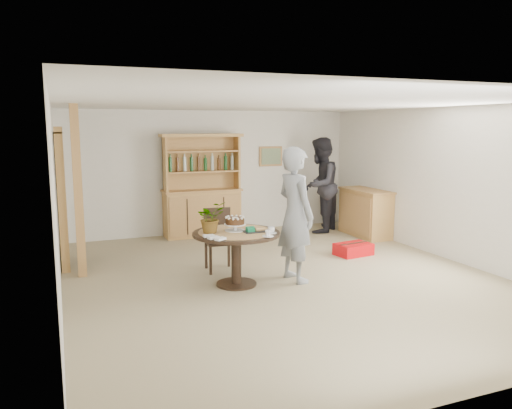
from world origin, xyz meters
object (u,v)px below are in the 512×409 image
at_px(dining_chair, 219,235).
at_px(hutch, 202,202).
at_px(teen_boy, 295,215).
at_px(red_suitcase, 353,249).
at_px(dining_table, 236,242).
at_px(adult_person, 320,185).
at_px(sideboard, 365,212).

bearing_deg(dining_chair, hutch, 85.74).
height_order(teen_boy, red_suitcase, teen_boy).
height_order(dining_table, dining_chair, dining_chair).
relative_size(dining_table, adult_person, 0.61).
height_order(hutch, sideboard, hutch).
relative_size(hutch, adult_person, 1.04).
distance_m(adult_person, red_suitcase, 2.14).
height_order(sideboard, adult_person, adult_person).
xyz_separation_m(teen_boy, red_suitcase, (1.56, 0.90, -0.85)).
xyz_separation_m(hutch, dining_chair, (-0.42, -2.44, -0.15)).
bearing_deg(adult_person, dining_table, 1.65).
height_order(dining_table, adult_person, adult_person).
relative_size(dining_table, dining_chair, 1.27).
bearing_deg(dining_table, sideboard, 30.31).
bearing_deg(dining_chair, dining_table, -84.95).
bearing_deg(dining_table, adult_person, 43.98).
xyz_separation_m(dining_table, red_suitcase, (2.41, 0.80, -0.50)).
distance_m(hutch, dining_table, 3.30).
height_order(hutch, teen_boy, hutch).
distance_m(sideboard, adult_person, 1.08).
xyz_separation_m(dining_table, adult_person, (2.81, 2.71, 0.38)).
bearing_deg(sideboard, dining_table, -149.69).
bearing_deg(red_suitcase, teen_boy, -158.09).
bearing_deg(adult_person, dining_chair, -8.46).
bearing_deg(teen_boy, sideboard, -59.27).
bearing_deg(hutch, adult_person, -13.33).
relative_size(adult_person, red_suitcase, 3.02).
bearing_deg(dining_table, dining_chair, 89.47).
bearing_deg(dining_table, hutch, 82.49).
bearing_deg(teen_boy, dining_table, 74.93).
bearing_deg(sideboard, teen_boy, -140.92).
distance_m(sideboard, teen_boy, 3.41).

